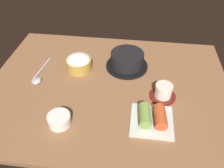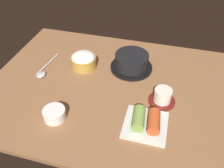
# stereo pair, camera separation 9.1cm
# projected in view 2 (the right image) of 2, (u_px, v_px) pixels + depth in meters

# --- Properties ---
(dining_table) EXTENTS (1.00, 0.76, 0.02)m
(dining_table) POSITION_uv_depth(u_px,v_px,m) (109.00, 87.00, 0.95)
(dining_table) COLOR brown
(dining_table) RESTS_ON ground
(stone_pot) EXTENTS (0.19, 0.19, 0.07)m
(stone_pot) POSITION_uv_depth(u_px,v_px,m) (132.00, 62.00, 1.01)
(stone_pot) COLOR black
(stone_pot) RESTS_ON dining_table
(rice_bowl) EXTENTS (0.11, 0.11, 0.07)m
(rice_bowl) POSITION_uv_depth(u_px,v_px,m) (84.00, 60.00, 1.02)
(rice_bowl) COLOR #B78C38
(rice_bowl) RESTS_ON dining_table
(tea_cup_with_saucer) EXTENTS (0.10, 0.10, 0.06)m
(tea_cup_with_saucer) POSITION_uv_depth(u_px,v_px,m) (162.00, 97.00, 0.86)
(tea_cup_with_saucer) COLOR maroon
(tea_cup_with_saucer) RESTS_ON dining_table
(kimchi_plate) EXTENTS (0.15, 0.15, 0.05)m
(kimchi_plate) POSITION_uv_depth(u_px,v_px,m) (146.00, 122.00, 0.78)
(kimchi_plate) COLOR silver
(kimchi_plate) RESTS_ON dining_table
(side_bowl_near) EXTENTS (0.08, 0.08, 0.04)m
(side_bowl_near) POSITION_uv_depth(u_px,v_px,m) (54.00, 114.00, 0.80)
(side_bowl_near) COLOR white
(side_bowl_near) RESTS_ON dining_table
(spoon) EXTENTS (0.04, 0.19, 0.01)m
(spoon) POSITION_uv_depth(u_px,v_px,m) (44.00, 71.00, 1.01)
(spoon) COLOR #B7B7BC
(spoon) RESTS_ON dining_table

